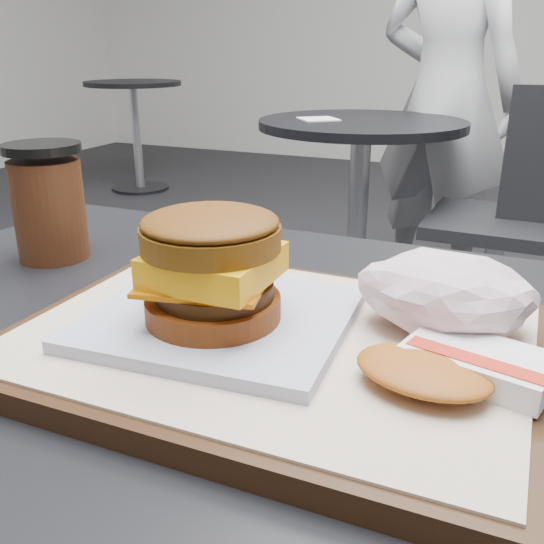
{
  "coord_description": "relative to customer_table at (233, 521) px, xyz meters",
  "views": [
    {
      "loc": [
        0.21,
        -0.38,
        0.99
      ],
      "look_at": [
        0.04,
        -0.01,
        0.83
      ],
      "focal_mm": 40.0,
      "sensor_mm": 36.0,
      "label": 1
    }
  ],
  "objects": [
    {
      "name": "customer_table",
      "position": [
        0.0,
        0.0,
        0.0
      ],
      "size": [
        0.8,
        0.6,
        0.77
      ],
      "color": "#A5A5AA",
      "rests_on": "ground"
    },
    {
      "name": "serving_tray",
      "position": [
        0.04,
        -0.01,
        0.2
      ],
      "size": [
        0.38,
        0.28,
        0.02
      ],
      "color": "black",
      "rests_on": "customer_table"
    },
    {
      "name": "breakfast_sandwich",
      "position": [
        0.0,
        -0.02,
        0.24
      ],
      "size": [
        0.2,
        0.18,
        0.09
      ],
      "color": "silver",
      "rests_on": "serving_tray"
    },
    {
      "name": "hash_brown",
      "position": [
        0.18,
        -0.03,
        0.22
      ],
      "size": [
        0.13,
        0.11,
        0.02
      ],
      "color": "white",
      "rests_on": "serving_tray"
    },
    {
      "name": "crumpled_wrapper",
      "position": [
        0.16,
        0.05,
        0.23
      ],
      "size": [
        0.13,
        0.1,
        0.06
      ],
      "primitive_type": null,
      "color": "white",
      "rests_on": "serving_tray"
    },
    {
      "name": "coffee_cup",
      "position": [
        -0.26,
        0.1,
        0.25
      ],
      "size": [
        0.08,
        0.08,
        0.12
      ],
      "color": "#442010",
      "rests_on": "customer_table"
    },
    {
      "name": "neighbor_table",
      "position": [
        -0.35,
        1.65,
        -0.03
      ],
      "size": [
        0.7,
        0.7,
        0.75
      ],
      "color": "black",
      "rests_on": "ground"
    },
    {
      "name": "napkin",
      "position": [
        -0.49,
        1.6,
        0.17
      ],
      "size": [
        0.17,
        0.17,
        0.0
      ],
      "primitive_type": "cube",
      "rotation": [
        0.0,
        0.0,
        0.69
      ],
      "color": "white",
      "rests_on": "neighbor_table"
    },
    {
      "name": "neighbor_chair",
      "position": [
        0.19,
        1.58,
        -0.07
      ],
      "size": [
        0.61,
        0.43,
        0.88
      ],
      "color": "#B0B0B5",
      "rests_on": "ground"
    },
    {
      "name": "patron",
      "position": [
        -0.14,
        2.07,
        0.21
      ],
      "size": [
        0.68,
        0.55,
        1.6
      ],
      "primitive_type": "imported",
      "rotation": [
        0.0,
        0.0,
        2.81
      ],
      "color": "silver",
      "rests_on": "ground"
    },
    {
      "name": "bg_table_mid",
      "position": [
        -2.4,
        3.2,
        -0.02
      ],
      "size": [
        0.66,
        0.66,
        0.75
      ],
      "color": "black",
      "rests_on": "ground"
    }
  ]
}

